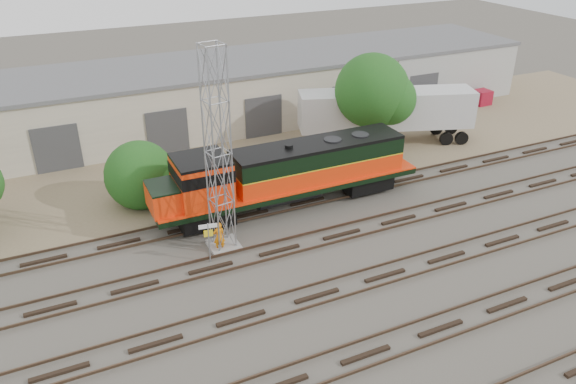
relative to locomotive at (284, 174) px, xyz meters
name	(u,v)px	position (x,y,z in m)	size (l,w,h in m)	color
ground	(355,248)	(1.62, -6.00, -2.39)	(140.00, 140.00, 0.00)	#47423A
dirt_strip	(255,153)	(1.62, 9.00, -2.38)	(80.00, 16.00, 0.02)	#726047
tracks	(385,275)	(1.62, -9.00, -2.31)	(80.00, 20.40, 0.28)	black
warehouse	(220,92)	(1.66, 16.98, 0.27)	(58.40, 10.40, 5.30)	beige
locomotive	(284,174)	(0.00, 0.00, 0.00)	(17.33, 3.04, 4.16)	black
signal_tower	(218,157)	(-5.03, -2.72, 3.16)	(1.68, 1.68, 11.40)	gray
sign_post	(208,235)	(-6.19, -3.83, -0.71)	(0.97, 0.20, 2.39)	gray
worker	(219,237)	(-5.36, -2.99, -1.49)	(0.65, 0.43, 1.79)	orange
semi_trailer	(390,110)	(12.25, 6.54, 0.29)	(13.98, 7.07, 4.25)	silver
dumpster_blue	(445,108)	(20.38, 9.53, -1.64)	(1.60, 1.50, 1.50)	navy
dumpster_red	(482,97)	(25.84, 10.73, -1.69)	(1.50, 1.40, 1.40)	maroon
tree_mid	(144,177)	(-7.80, 4.35, -0.55)	(4.66, 4.43, 4.43)	#382619
tree_east	(377,93)	(10.27, 5.69, 2.23)	(5.89, 5.61, 7.57)	#382619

